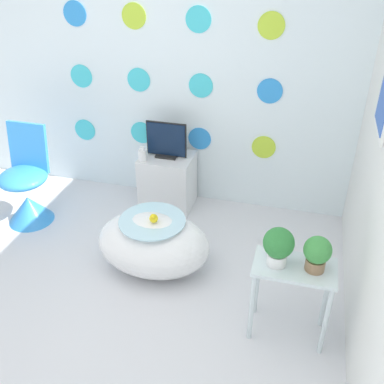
% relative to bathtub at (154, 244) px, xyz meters
% --- Properties ---
extents(ground_plane, '(12.00, 12.00, 0.00)m').
position_rel_bathtub_xyz_m(ground_plane, '(-0.20, -0.95, -0.24)').
color(ground_plane, silver).
extents(wall_back_dotted, '(4.30, 0.05, 2.60)m').
position_rel_bathtub_xyz_m(wall_back_dotted, '(-0.20, 1.15, 1.06)').
color(wall_back_dotted, white).
rests_on(wall_back_dotted, ground_plane).
extents(bathtub, '(0.88, 0.61, 0.47)m').
position_rel_bathtub_xyz_m(bathtub, '(0.00, 0.00, 0.00)').
color(bathtub, white).
rests_on(bathtub, ground_plane).
extents(rubber_duck, '(0.06, 0.07, 0.08)m').
position_rel_bathtub_xyz_m(rubber_duck, '(0.03, -0.04, 0.27)').
color(rubber_duck, yellow).
rests_on(rubber_duck, bathtub).
extents(chair, '(0.43, 0.43, 0.89)m').
position_rel_bathtub_xyz_m(chair, '(-1.31, 0.34, 0.05)').
color(chair, '#338CE0').
rests_on(chair, ground_plane).
extents(tv_cabinet, '(0.47, 0.38, 0.52)m').
position_rel_bathtub_xyz_m(tv_cabinet, '(-0.18, 0.90, 0.02)').
color(tv_cabinet, silver).
rests_on(tv_cabinet, ground_plane).
extents(tv, '(0.37, 0.12, 0.33)m').
position_rel_bathtub_xyz_m(tv, '(-0.18, 0.90, 0.43)').
color(tv, black).
rests_on(tv, tv_cabinet).
extents(vase, '(0.08, 0.08, 0.13)m').
position_rel_bathtub_xyz_m(vase, '(-0.36, 0.77, 0.34)').
color(vase, white).
rests_on(vase, tv_cabinet).
extents(side_table, '(0.50, 0.29, 0.57)m').
position_rel_bathtub_xyz_m(side_table, '(1.06, -0.38, 0.21)').
color(side_table, silver).
rests_on(side_table, ground_plane).
extents(potted_plant_left, '(0.19, 0.19, 0.26)m').
position_rel_bathtub_xyz_m(potted_plant_left, '(0.95, -0.39, 0.47)').
color(potted_plant_left, white).
rests_on(potted_plant_left, side_table).
extents(potted_plant_right, '(0.17, 0.17, 0.23)m').
position_rel_bathtub_xyz_m(potted_plant_right, '(1.17, -0.38, 0.46)').
color(potted_plant_right, '#8C6B4C').
rests_on(potted_plant_right, side_table).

